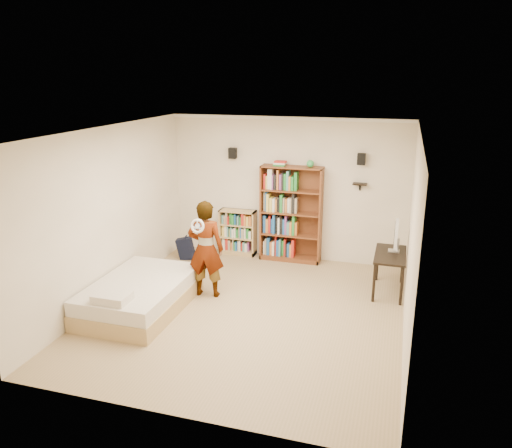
{
  "coord_description": "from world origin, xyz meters",
  "views": [
    {
      "loc": [
        2.05,
        -6.5,
        3.45
      ],
      "look_at": [
        -0.05,
        0.6,
        1.21
      ],
      "focal_mm": 35.0,
      "sensor_mm": 36.0,
      "label": 1
    }
  ],
  "objects": [
    {
      "name": "ground",
      "position": [
        0.0,
        0.0,
        0.0
      ],
      "size": [
        4.5,
        5.0,
        0.01
      ],
      "primitive_type": "cube",
      "color": "tan",
      "rests_on": "ground"
    },
    {
      "name": "room_shell",
      "position": [
        0.0,
        0.0,
        1.76
      ],
      "size": [
        4.52,
        5.02,
        2.71
      ],
      "color": "white",
      "rests_on": "ground"
    },
    {
      "name": "crown_molding",
      "position": [
        0.0,
        0.0,
        2.67
      ],
      "size": [
        4.5,
        5.0,
        0.06
      ],
      "color": "white",
      "rests_on": "room_shell"
    },
    {
      "name": "speaker_left",
      "position": [
        -1.05,
        2.4,
        2.0
      ],
      "size": [
        0.14,
        0.12,
        0.2
      ],
      "primitive_type": "cube",
      "color": "black",
      "rests_on": "room_shell"
    },
    {
      "name": "speaker_right",
      "position": [
        1.35,
        2.4,
        2.0
      ],
      "size": [
        0.14,
        0.12,
        0.2
      ],
      "primitive_type": "cube",
      "color": "black",
      "rests_on": "room_shell"
    },
    {
      "name": "wall_shelf",
      "position": [
        1.35,
        2.41,
        1.55
      ],
      "size": [
        0.25,
        0.16,
        0.02
      ],
      "primitive_type": "cube",
      "color": "black",
      "rests_on": "room_shell"
    },
    {
      "name": "tall_bookshelf",
      "position": [
        0.12,
        2.33,
        0.91
      ],
      "size": [
        1.15,
        0.34,
        1.82
      ],
      "primitive_type": null,
      "color": "brown",
      "rests_on": "ground"
    },
    {
      "name": "low_bookshelf",
      "position": [
        -0.95,
        2.37,
        0.45
      ],
      "size": [
        0.71,
        0.27,
        0.89
      ],
      "primitive_type": null,
      "color": "tan",
      "rests_on": "ground"
    },
    {
      "name": "computer_desk",
      "position": [
        1.99,
        1.35,
        0.33
      ],
      "size": [
        0.49,
        0.98,
        0.67
      ],
      "primitive_type": null,
      "color": "black",
      "rests_on": "ground"
    },
    {
      "name": "imac",
      "position": [
        2.03,
        1.48,
        0.91
      ],
      "size": [
        0.15,
        0.5,
        0.5
      ],
      "primitive_type": null,
      "rotation": [
        0.0,
        0.0,
        -0.09
      ],
      "color": "silver",
      "rests_on": "computer_desk"
    },
    {
      "name": "daybed",
      "position": [
        -1.6,
        -0.37,
        0.29
      ],
      "size": [
        1.26,
        1.94,
        0.57
      ],
      "primitive_type": null,
      "color": "silver",
      "rests_on": "ground"
    },
    {
      "name": "person",
      "position": [
        -0.82,
        0.39,
        0.79
      ],
      "size": [
        0.62,
        0.44,
        1.58
      ],
      "primitive_type": "imported",
      "rotation": [
        0.0,
        0.0,
        3.26
      ],
      "color": "black",
      "rests_on": "ground"
    },
    {
      "name": "wii_wheel",
      "position": [
        -0.82,
        0.1,
        1.25
      ],
      "size": [
        0.22,
        0.08,
        0.22
      ],
      "primitive_type": "torus",
      "rotation": [
        1.36,
        0.0,
        0.0
      ],
      "color": "silver",
      "rests_on": "person"
    },
    {
      "name": "navy_bag",
      "position": [
        -1.82,
        1.8,
        0.22
      ],
      "size": [
        0.35,
        0.26,
        0.44
      ],
      "primitive_type": null,
      "rotation": [
        0.0,
        0.0,
        0.16
      ],
      "color": "black",
      "rests_on": "ground"
    }
  ]
}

